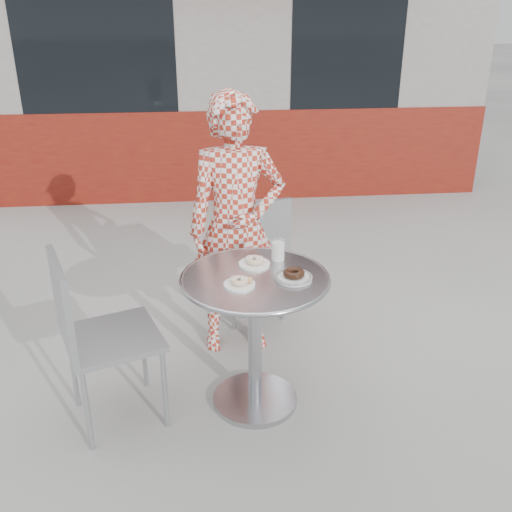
{
  "coord_description": "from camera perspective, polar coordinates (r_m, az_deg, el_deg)",
  "views": [
    {
      "loc": [
        -0.21,
        -2.62,
        2.05
      ],
      "look_at": [
        0.06,
        0.07,
        0.85
      ],
      "focal_mm": 40.0,
      "sensor_mm": 36.0,
      "label": 1
    }
  ],
  "objects": [
    {
      "name": "plate_near",
      "position": [
        2.8,
        -1.62,
        -2.65
      ],
      "size": [
        0.16,
        0.16,
        0.04
      ],
      "rotation": [
        0.0,
        0.0,
        -0.35
      ],
      "color": "white",
      "rests_on": "bistro_table"
    },
    {
      "name": "plate_checker",
      "position": [
        2.87,
        3.8,
        -2.0
      ],
      "size": [
        0.19,
        0.19,
        0.05
      ],
      "rotation": [
        0.0,
        0.0,
        -0.38
      ],
      "color": "white",
      "rests_on": "bistro_table"
    },
    {
      "name": "seated_person",
      "position": [
        3.45,
        -1.98,
        2.84
      ],
      "size": [
        0.61,
        0.42,
        1.62
      ],
      "primitive_type": "imported",
      "rotation": [
        0.0,
        0.0,
        0.05
      ],
      "color": "#A62919",
      "rests_on": "ground"
    },
    {
      "name": "chair_left",
      "position": [
        3.12,
        -14.03,
        -11.03
      ],
      "size": [
        0.59,
        0.59,
        0.96
      ],
      "rotation": [
        0.0,
        0.0,
        1.92
      ],
      "color": "#A6A8AD",
      "rests_on": "ground"
    },
    {
      "name": "plate_far",
      "position": [
        3.02,
        -0.16,
        -0.59
      ],
      "size": [
        0.17,
        0.17,
        0.04
      ],
      "rotation": [
        0.0,
        0.0,
        -0.24
      ],
      "color": "white",
      "rests_on": "bistro_table"
    },
    {
      "name": "bistro_table",
      "position": [
        2.98,
        -0.09,
        -5.37
      ],
      "size": [
        0.77,
        0.77,
        0.78
      ],
      "rotation": [
        0.0,
        0.0,
        0.12
      ],
      "color": "#BCBCC1",
      "rests_on": "ground"
    },
    {
      "name": "milk_cup",
      "position": [
        3.06,
        2.22,
        0.58
      ],
      "size": [
        0.08,
        0.08,
        0.12
      ],
      "rotation": [
        0.0,
        0.0,
        -0.25
      ],
      "color": "white",
      "rests_on": "bistro_table"
    },
    {
      "name": "chair_far",
      "position": [
        4.01,
        -0.65,
        -2.27
      ],
      "size": [
        0.54,
        0.54,
        0.9
      ],
      "rotation": [
        0.0,
        0.0,
        3.43
      ],
      "color": "#A6A8AD",
      "rests_on": "ground"
    },
    {
      "name": "ground",
      "position": [
        3.33,
        -1.01,
        -14.06
      ],
      "size": [
        60.0,
        60.0,
        0.0
      ],
      "primitive_type": "plane",
      "color": "#A6A39E",
      "rests_on": "ground"
    },
    {
      "name": "storefront",
      "position": [
        8.2,
        -4.66,
        19.9
      ],
      "size": [
        6.02,
        4.55,
        3.0
      ],
      "color": "gray",
      "rests_on": "ground"
    }
  ]
}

